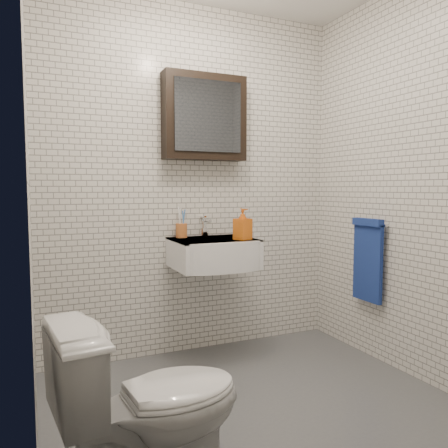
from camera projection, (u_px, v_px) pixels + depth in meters
name	position (u px, v px, depth m)	size (l,w,h in m)	color
ground	(259.00, 409.00, 2.36)	(2.20, 2.00, 0.01)	#4D5055
room_shell	(261.00, 136.00, 2.24)	(2.22, 2.02, 2.51)	silver
washbasin	(215.00, 253.00, 2.99)	(0.55, 0.50, 0.20)	white
faucet	(205.00, 227.00, 3.16)	(0.06, 0.20, 0.15)	silver
mirror_cabinet	(205.00, 117.00, 3.09)	(0.60, 0.15, 0.60)	black
towel_rail	(368.00, 256.00, 3.04)	(0.09, 0.30, 0.58)	silver
toothbrush_cup	(181.00, 230.00, 3.10)	(0.09, 0.09, 0.22)	#B9642E
soap_bottle	(243.00, 224.00, 2.95)	(0.10, 0.10, 0.21)	orange
toilet	(152.00, 405.00, 1.68)	(0.41, 0.72, 0.73)	silver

